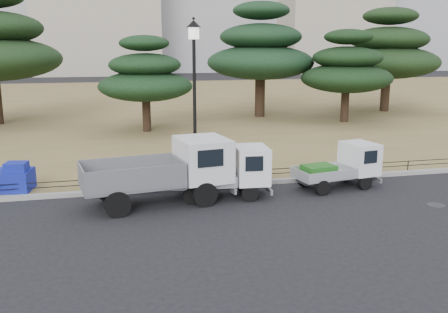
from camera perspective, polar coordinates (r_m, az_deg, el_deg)
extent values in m
plane|color=black|center=(16.37, 1.62, -5.93)|extent=(220.00, 220.00, 0.00)
cube|color=olive|center=(46.06, -8.24, 6.02)|extent=(120.00, 56.00, 0.15)
cube|color=gray|center=(18.76, -0.42, -3.25)|extent=(120.00, 0.25, 0.16)
cylinder|color=black|center=(16.41, -2.16, -4.37)|extent=(0.84, 0.29, 0.83)
cylinder|color=black|center=(18.05, -4.10, -2.82)|extent=(0.84, 0.29, 0.83)
cylinder|color=black|center=(15.72, -12.06, -5.41)|extent=(0.84, 0.29, 0.83)
cylinder|color=black|center=(17.43, -13.10, -3.68)|extent=(0.84, 0.29, 0.83)
cube|color=#2D2D30|center=(16.79, -7.69, -3.31)|extent=(4.72, 1.66, 0.15)
cube|color=gray|center=(16.50, -10.52, -1.98)|extent=(3.45, 2.27, 0.81)
cube|color=silver|center=(17.05, -2.45, -0.25)|extent=(1.88, 2.19, 1.42)
cylinder|color=black|center=(16.98, 3.00, -4.21)|extent=(0.60, 0.20, 0.59)
cylinder|color=black|center=(18.20, 2.15, -3.06)|extent=(0.60, 0.20, 0.59)
cylinder|color=black|center=(16.69, -3.66, -4.52)|extent=(0.60, 0.20, 0.59)
cylinder|color=black|center=(17.93, -4.06, -3.32)|extent=(0.60, 0.20, 0.59)
cube|color=#2D2D30|center=(17.39, -0.53, -3.32)|extent=(3.23, 0.96, 0.14)
cube|color=#ADB1B4|center=(17.24, -2.43, -2.55)|extent=(2.29, 1.50, 0.39)
cube|color=silver|center=(17.41, 3.12, -0.92)|extent=(1.21, 1.54, 1.27)
cube|color=#154A1F|center=(17.20, -3.16, -2.26)|extent=(1.27, 0.96, 0.43)
cylinder|color=black|center=(19.06, 15.83, -2.87)|extent=(0.57, 0.24, 0.55)
cylinder|color=black|center=(19.98, 13.68, -2.05)|extent=(0.57, 0.24, 0.55)
cylinder|color=black|center=(17.99, 11.22, -3.54)|extent=(0.57, 0.24, 0.55)
cylinder|color=black|center=(18.96, 9.18, -2.63)|extent=(0.57, 0.24, 0.55)
cube|color=#2D2D30|center=(18.96, 12.61, -2.37)|extent=(3.05, 1.18, 0.13)
cube|color=#B5B7BD|center=(18.60, 11.28, -1.81)|extent=(2.23, 1.59, 0.37)
cube|color=silver|center=(19.43, 15.22, -0.18)|extent=(1.25, 1.52, 1.17)
cube|color=#21641C|center=(18.46, 10.76, -1.60)|extent=(1.25, 1.00, 0.41)
cylinder|color=black|center=(18.83, -3.27, -2.73)|extent=(0.45, 0.45, 0.16)
cylinder|color=black|center=(18.32, -3.37, 5.23)|extent=(0.12, 0.12, 5.10)
cylinder|color=white|center=(18.18, -3.48, 13.87)|extent=(0.41, 0.41, 0.41)
cone|color=black|center=(18.19, -3.50, 14.91)|extent=(0.53, 0.53, 0.25)
cylinder|color=black|center=(18.83, -0.52, -2.34)|extent=(38.00, 0.03, 0.03)
cylinder|color=black|center=(18.78, -0.53, -1.81)|extent=(38.00, 0.03, 0.03)
cylinder|color=black|center=(18.83, -0.52, -2.34)|extent=(0.04, 0.04, 0.40)
cube|color=#1522A8|center=(19.29, -23.36, -2.52)|extent=(1.72, 1.38, 0.73)
cube|color=#1522A8|center=(18.97, -22.64, -1.08)|extent=(0.82, 0.73, 0.31)
cylinder|color=#2D2D30|center=(18.10, 23.05, -5.12)|extent=(0.60, 0.60, 0.01)
cylinder|color=black|center=(30.35, -8.85, 4.93)|extent=(0.50, 0.50, 2.21)
ellipsoid|color=black|center=(30.18, -8.95, 7.95)|extent=(5.57, 5.57, 1.78)
ellipsoid|color=black|center=(30.11, -9.03, 10.31)|extent=(4.26, 4.26, 1.36)
ellipsoid|color=black|center=(30.09, -9.11, 12.68)|extent=(2.94, 2.94, 0.94)
cylinder|color=black|center=(36.47, 4.13, 7.06)|extent=(0.71, 0.71, 3.17)
ellipsoid|color=#15311A|center=(36.33, 4.19, 10.68)|extent=(7.64, 7.64, 2.44)
ellipsoid|color=#15311A|center=(36.32, 4.23, 13.49)|extent=(5.83, 5.83, 1.87)
ellipsoid|color=#15311A|center=(36.39, 4.28, 16.30)|extent=(4.03, 4.03, 1.29)
cylinder|color=black|center=(34.84, 13.65, 5.84)|extent=(0.54, 0.54, 2.39)
ellipsoid|color=black|center=(34.70, 13.79, 8.69)|extent=(6.07, 6.07, 1.94)
ellipsoid|color=black|center=(34.64, 13.91, 10.91)|extent=(4.64, 4.64, 1.48)
ellipsoid|color=black|center=(34.64, 14.03, 13.13)|extent=(3.20, 3.20, 1.02)
cylinder|color=black|center=(41.53, 17.95, 7.10)|extent=(0.70, 0.70, 3.09)
ellipsoid|color=black|center=(41.40, 18.16, 10.18)|extent=(7.90, 7.90, 2.53)
ellipsoid|color=black|center=(41.39, 18.33, 12.58)|extent=(6.03, 6.03, 1.93)
ellipsoid|color=black|center=(41.44, 18.50, 14.98)|extent=(4.16, 4.16, 1.33)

